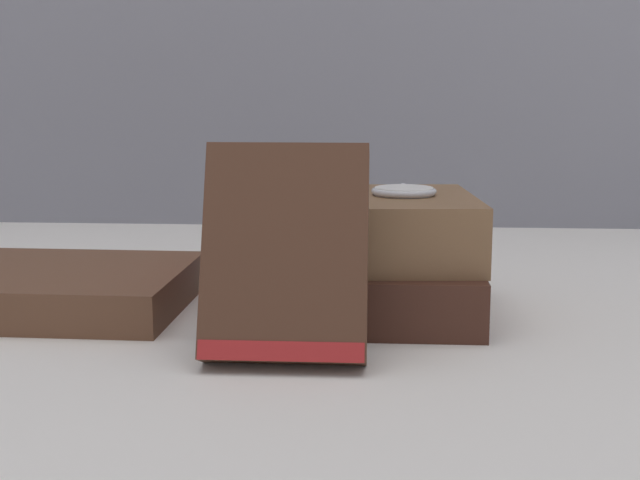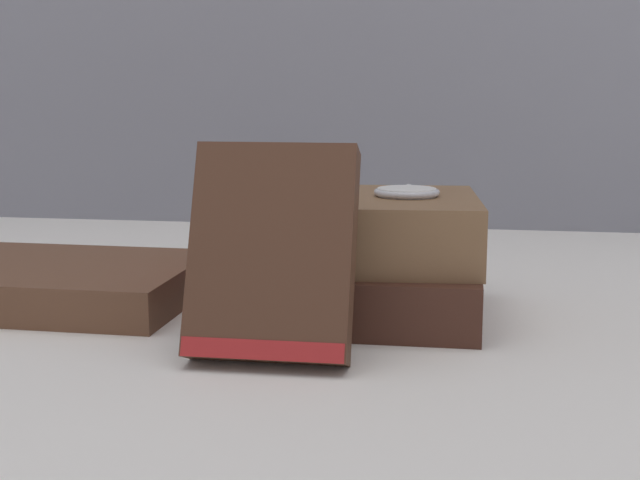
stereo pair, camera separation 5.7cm
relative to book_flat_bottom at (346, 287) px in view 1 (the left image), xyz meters
The scene contains 7 objects.
ground_plane 0.04m from the book_flat_bottom, 165.84° to the right, with size 3.00×3.00×0.00m, color white.
book_flat_bottom is the anchor object (origin of this frame).
book_flat_top 0.04m from the book_flat_bottom, 111.74° to the left, with size 0.19×0.16×0.05m.
book_side_left 0.25m from the book_flat_bottom, behind, with size 0.24×0.17×0.03m.
book_leaning_front 0.13m from the book_flat_bottom, 106.09° to the right, with size 0.10×0.07×0.14m.
pocket_watch 0.08m from the book_flat_bottom, 10.31° to the left, with size 0.05×0.05×0.01m.
reading_glasses 0.17m from the book_flat_bottom, 107.97° to the left, with size 0.09×0.05×0.00m.
Camera 1 is at (0.06, -0.65, 0.17)m, focal length 50.00 mm.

